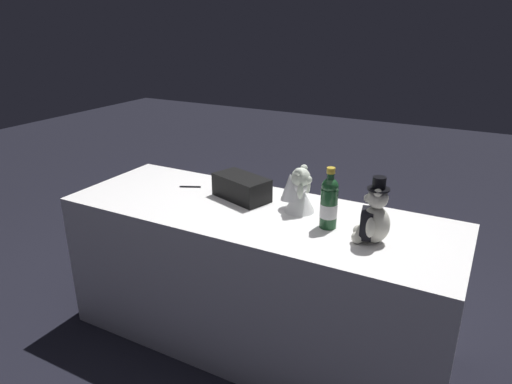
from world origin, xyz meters
The scene contains 7 objects.
ground_plane centered at (0.00, 0.00, 0.00)m, with size 12.00×12.00×0.00m, color black.
reception_table centered at (0.00, 0.00, 0.39)m, with size 2.00×0.70×0.77m, color white.
teddy_bear_groom centered at (-0.60, 0.06, 0.88)m, with size 0.16×0.17×0.29m.
teddy_bear_bride centered at (-0.18, -0.10, 0.88)m, with size 0.19×0.15×0.23m.
champagne_bottle centered at (-0.38, 0.01, 0.90)m, with size 0.08×0.08×0.29m.
signing_pen centered at (0.49, -0.12, 0.78)m, with size 0.12×0.06×0.01m.
gift_case_black centered at (0.15, -0.11, 0.84)m, with size 0.34×0.25×0.12m.
Camera 1 is at (-1.00, 1.86, 1.68)m, focal length 32.29 mm.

